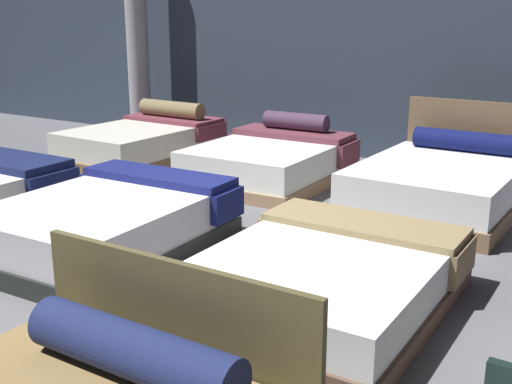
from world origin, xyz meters
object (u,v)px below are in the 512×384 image
at_px(bed_9, 270,161).
at_px(bed_5, 107,224).
at_px(bed_6, 326,278).
at_px(bed_8, 143,142).
at_px(bed_10, 441,185).
at_px(support_pillar, 137,31).

bearing_deg(bed_9, bed_5, -90.10).
relative_size(bed_6, bed_8, 0.90).
bearing_deg(bed_10, bed_9, 179.54).
relative_size(bed_8, bed_10, 1.03).
height_order(bed_5, bed_8, bed_8).
distance_m(bed_5, bed_6, 2.09).
relative_size(bed_5, bed_6, 1.05).
bearing_deg(bed_9, support_pillar, 156.57).
xyz_separation_m(bed_5, bed_6, (2.09, 0.03, -0.04)).
relative_size(bed_6, bed_10, 0.93).
xyz_separation_m(bed_5, bed_8, (-2.13, 2.84, 0.03)).
bearing_deg(bed_6, support_pillar, 142.72).
bearing_deg(bed_8, bed_5, -51.19).
xyz_separation_m(bed_6, bed_9, (-2.13, 2.80, 0.05)).
height_order(bed_5, support_pillar, support_pillar).
height_order(bed_6, support_pillar, support_pillar).
bearing_deg(bed_6, bed_9, 127.36).
relative_size(bed_5, support_pillar, 0.60).
height_order(bed_6, bed_8, bed_8).
bearing_deg(bed_8, support_pillar, 134.84).
height_order(bed_9, bed_10, bed_10).
bearing_deg(bed_6, bed_5, -179.11).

